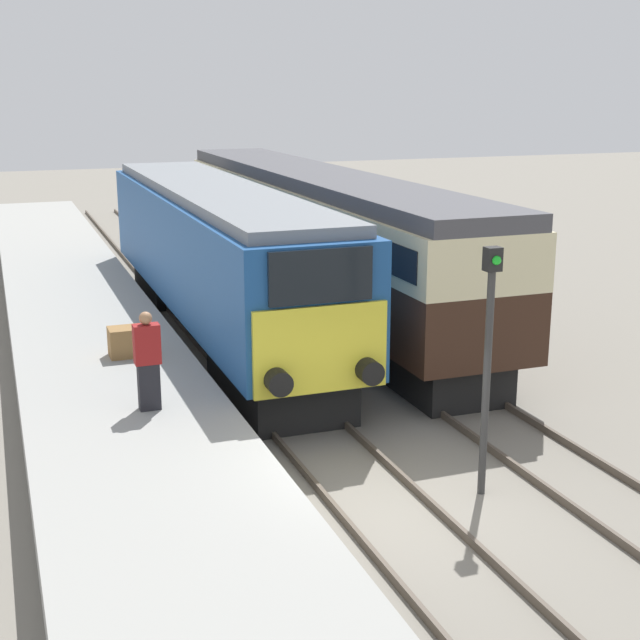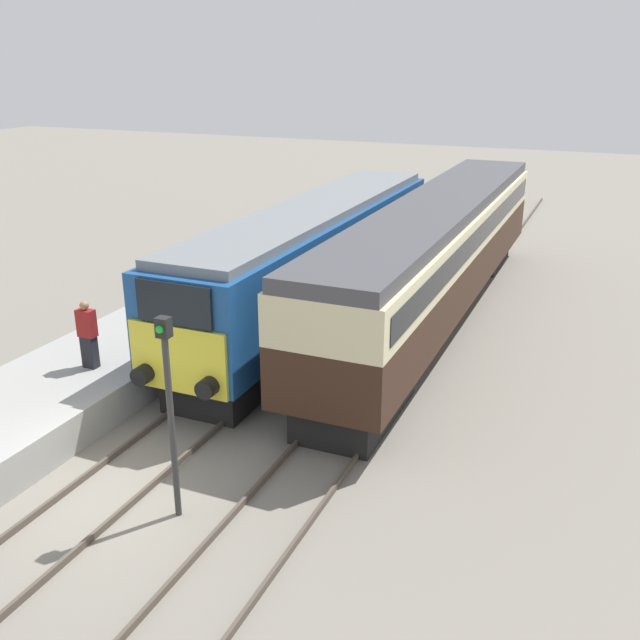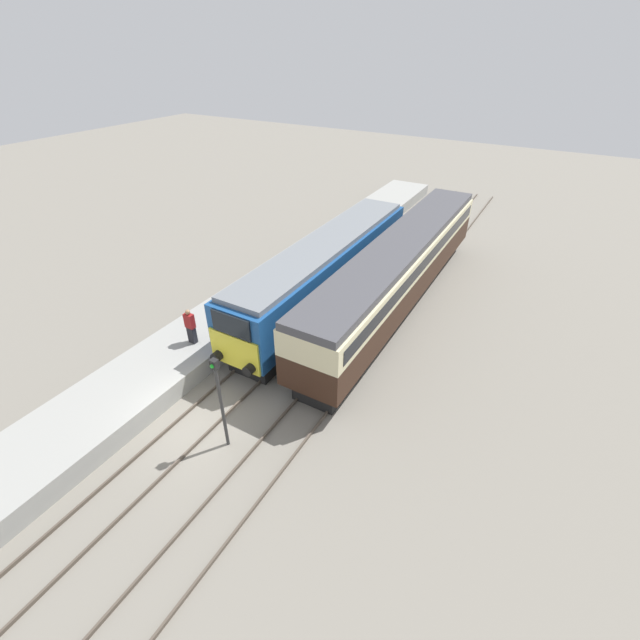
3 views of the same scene
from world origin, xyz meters
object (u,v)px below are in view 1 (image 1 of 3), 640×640
object	(u,v)px
locomotive	(216,253)
person_on_platform	(148,361)
signal_post	(488,351)
passenger_carriage	(316,226)
luggage_crate	(126,342)

from	to	relation	value
locomotive	person_on_platform	xyz separation A→B (m)	(-2.94, -7.08, -0.43)
person_on_platform	signal_post	bearing A→B (deg)	-34.93
locomotive	person_on_platform	distance (m)	7.68
passenger_carriage	person_on_platform	bearing A→B (deg)	-125.12
luggage_crate	passenger_carriage	bearing A→B (deg)	42.63
person_on_platform	signal_post	xyz separation A→B (m)	(4.64, -3.24, 0.60)
passenger_carriage	person_on_platform	world-z (taller)	passenger_carriage
person_on_platform	signal_post	size ratio (longest dim) A/B	0.44
signal_post	passenger_carriage	bearing A→B (deg)	82.11
locomotive	passenger_carriage	world-z (taller)	passenger_carriage
signal_post	luggage_crate	world-z (taller)	signal_post
locomotive	person_on_platform	size ratio (longest dim) A/B	9.04
passenger_carriage	signal_post	world-z (taller)	signal_post
passenger_carriage	luggage_crate	bearing A→B (deg)	-137.37
locomotive	luggage_crate	xyz separation A→B (m)	(-2.85, -3.81, -0.99)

